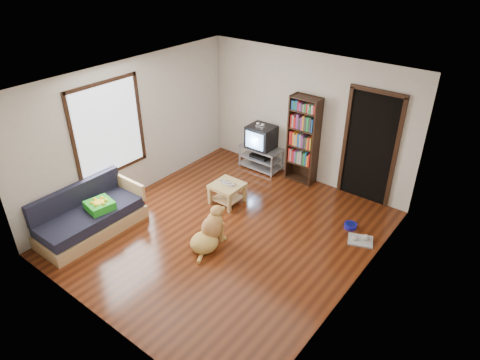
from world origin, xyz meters
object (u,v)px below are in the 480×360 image
Objects in this scene: dog_bowl at (350,226)px; green_cushion at (100,205)px; dog at (209,233)px; tv_stand at (261,157)px; crt_tv at (262,136)px; bookshelf at (304,135)px; sofa at (90,218)px; grey_rag at (360,241)px; coffee_table at (227,190)px; laptop at (226,184)px.

green_cushion is at bearing -141.68° from dog_bowl.
dog_bowl is 0.26× the size of dog.
tv_stand is 0.47m from crt_tv.
bookshelf is 4.26m from sofa.
grey_rag is at bearing 33.97° from sofa.
sofa is at bearing -121.33° from green_cushion.
grey_rag is 0.73× the size of coffee_table.
bookshelf is 2.10× the size of dog.
green_cushion reaches higher than laptop.
dog_bowl is 2.05m from bookshelf.
grey_rag is at bearing -32.12° from bookshelf.
green_cushion is at bearing -155.90° from dog.
coffee_table is at bearing -78.70° from crt_tv.
bookshelf is 3.27× the size of coffee_table.
laptop is 0.78× the size of grey_rag.
dog_bowl is 0.55× the size of grey_rag.
laptop reaches higher than dog_bowl.
laptop is 0.17× the size of bookshelf.
laptop is 0.17× the size of sofa.
tv_stand is 0.50× the size of sofa.
dog is (-0.04, -2.80, -0.74)m from bookshelf.
sofa is (-0.97, -3.63, -0.01)m from tv_stand.
green_cushion is at bearing -103.62° from crt_tv.
crt_tv is 0.32× the size of bookshelf.
laptop is at bearing -111.45° from bookshelf.
dog is (0.91, -2.70, -0.01)m from tv_stand.
sofa reaches higher than tv_stand.
bookshelf is at bearing 5.63° from tv_stand.
dog is at bearing -63.24° from coffee_table.
dog_bowl is 0.12× the size of bookshelf.
sofa reaches higher than grey_rag.
dog is at bearing 26.30° from sofa.
laptop is at bearing 117.36° from dog.
dog is at bearing -139.62° from grey_rag.
green_cushion reaches higher than coffee_table.
crt_tv is (-2.82, 1.10, 0.73)m from grey_rag.
crt_tv is at bearing 108.40° from dog.
tv_stand is 2.85m from dog.
grey_rag is 2.56m from coffee_table.
dog_bowl is 0.24× the size of tv_stand.
bookshelf is at bearing 62.68° from sofa.
tv_stand reaches higher than grey_rag.
green_cushion is 0.74× the size of coffee_table.
laptop is 1.58m from tv_stand.
tv_stand is 1.55× the size of crt_tv.
sofa reaches higher than coffee_table.
sofa is (-1.92, -3.72, -0.74)m from bookshelf.
bookshelf is (0.95, 0.07, 0.26)m from crt_tv.
sofa is 2.10m from dog.
laptop is 0.14m from coffee_table.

